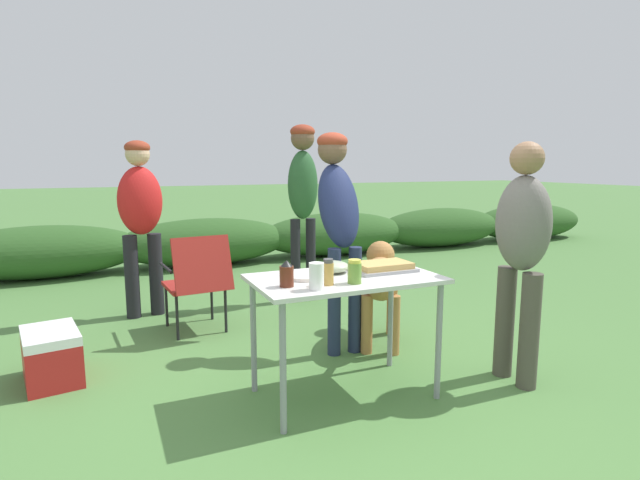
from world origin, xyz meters
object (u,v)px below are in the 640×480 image
object	(u,v)px
relish_jar	(355,272)
standing_person_in_olive_jacket	(303,188)
standing_person_in_red_jacket	(338,210)
food_tray	(383,267)
standing_person_in_dark_puffer	(141,211)
dog	(381,279)
folding_table	(345,289)
standing_person_in_navy_coat	(522,242)
mixing_bowl	(334,267)
spice_jar	(328,272)
paper_cup_stack	(316,276)
plate_stack	(305,276)
camp_chair_green_behind_table	(198,278)
bbq_sauce_bottle	(287,274)
cooler_box	(52,356)

from	to	relation	value
relish_jar	standing_person_in_olive_jacket	bearing A→B (deg)	75.25
standing_person_in_red_jacket	food_tray	bearing A→B (deg)	-90.00
standing_person_in_dark_puffer	dog	bearing A→B (deg)	-49.52
folding_table	standing_person_in_dark_puffer	bearing A→B (deg)	114.02
standing_person_in_navy_coat	dog	world-z (taller)	standing_person_in_navy_coat
food_tray	standing_person_in_dark_puffer	world-z (taller)	standing_person_in_dark_puffer
mixing_bowl	spice_jar	size ratio (longest dim) A/B	1.31
standing_person_in_red_jacket	paper_cup_stack	bearing A→B (deg)	-119.63
plate_stack	standing_person_in_red_jacket	size ratio (longest dim) A/B	0.15
standing_person_in_red_jacket	camp_chair_green_behind_table	bearing A→B (deg)	142.37
standing_person_in_red_jacket	camp_chair_green_behind_table	world-z (taller)	standing_person_in_red_jacket
dog	camp_chair_green_behind_table	bearing A→B (deg)	179.94
mixing_bowl	spice_jar	xyz separation A→B (m)	(-0.16, -0.27, 0.04)
relish_jar	camp_chair_green_behind_table	size ratio (longest dim) A/B	0.16
standing_person_in_red_jacket	bbq_sauce_bottle	bearing A→B (deg)	-128.66
food_tray	paper_cup_stack	distance (m)	0.62
food_tray	plate_stack	distance (m)	0.51
standing_person_in_dark_puffer	dog	xyz separation A→B (m)	(1.66, -1.44, -0.48)
standing_person_in_red_jacket	standing_person_in_olive_jacket	xyz separation A→B (m)	(0.26, 1.35, 0.10)
camp_chair_green_behind_table	dog	bearing A→B (deg)	-35.10
dog	plate_stack	bearing A→B (deg)	-113.29
food_tray	relish_jar	size ratio (longest dim) A/B	2.82
spice_jar	dog	bearing A→B (deg)	45.76
folding_table	relish_jar	distance (m)	0.22
spice_jar	standing_person_in_red_jacket	bearing A→B (deg)	61.13
mixing_bowl	standing_person_in_olive_jacket	xyz separation A→B (m)	(0.58, 1.96, 0.38)
dog	paper_cup_stack	bearing A→B (deg)	-105.20
plate_stack	bbq_sauce_bottle	distance (m)	0.23
food_tray	cooler_box	xyz separation A→B (m)	(-1.94, 0.89, -0.60)
relish_jar	standing_person_in_navy_coat	bearing A→B (deg)	-5.18
bbq_sauce_bottle	camp_chair_green_behind_table	xyz separation A→B (m)	(-0.21, 1.58, -0.34)
folding_table	camp_chair_green_behind_table	world-z (taller)	camp_chair_green_behind_table
folding_table	camp_chair_green_behind_table	xyz separation A→B (m)	(-0.61, 1.49, -0.20)
standing_person_in_red_jacket	standing_person_in_dark_puffer	distance (m)	1.94
folding_table	mixing_bowl	world-z (taller)	mixing_bowl
plate_stack	standing_person_in_olive_jacket	xyz separation A→B (m)	(0.80, 2.03, 0.41)
paper_cup_stack	standing_person_in_olive_jacket	world-z (taller)	standing_person_in_olive_jacket
spice_jar	plate_stack	bearing A→B (deg)	104.42
folding_table	dog	bearing A→B (deg)	47.20
standing_person_in_navy_coat	standing_person_in_olive_jacket	bearing A→B (deg)	-166.83
dog	camp_chair_green_behind_table	world-z (taller)	camp_chair_green_behind_table
folding_table	paper_cup_stack	distance (m)	0.38
dog	cooler_box	distance (m)	2.37
plate_stack	mixing_bowl	xyz separation A→B (m)	(0.21, 0.07, 0.03)
folding_table	standing_person_in_red_jacket	distance (m)	0.89
dog	cooler_box	world-z (taller)	dog
paper_cup_stack	standing_person_in_dark_puffer	world-z (taller)	standing_person_in_dark_puffer
plate_stack	standing_person_in_dark_puffer	size ratio (longest dim) A/B	0.15
standing_person_in_dark_puffer	camp_chair_green_behind_table	bearing A→B (deg)	-70.52
spice_jar	standing_person_in_dark_puffer	distance (m)	2.47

